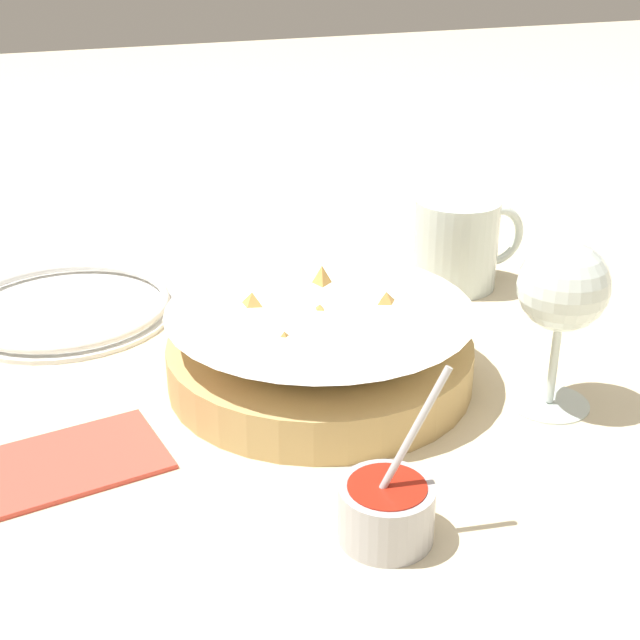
% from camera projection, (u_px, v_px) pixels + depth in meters
% --- Properties ---
extents(ground_plane, '(4.00, 4.00, 0.00)m').
position_uv_depth(ground_plane, '(336.00, 386.00, 0.77)').
color(ground_plane, beige).
extents(food_basket, '(0.26, 0.26, 0.08)m').
position_uv_depth(food_basket, '(320.00, 348.00, 0.76)').
color(food_basket, tan).
rests_on(food_basket, ground_plane).
extents(sauce_cup, '(0.07, 0.06, 0.12)m').
position_uv_depth(sauce_cup, '(387.00, 509.00, 0.58)').
color(sauce_cup, '#B7B7BC').
rests_on(sauce_cup, ground_plane).
extents(wine_glass, '(0.07, 0.07, 0.14)m').
position_uv_depth(wine_glass, '(563.00, 292.00, 0.70)').
color(wine_glass, silver).
rests_on(wine_glass, ground_plane).
extents(beer_mug, '(0.13, 0.09, 0.10)m').
position_uv_depth(beer_mug, '(457.00, 246.00, 0.95)').
color(beer_mug, silver).
rests_on(beer_mug, ground_plane).
extents(side_plate, '(0.22, 0.22, 0.01)m').
position_uv_depth(side_plate, '(65.00, 308.00, 0.90)').
color(side_plate, white).
rests_on(side_plate, ground_plane).
extents(napkin, '(0.16, 0.11, 0.01)m').
position_uv_depth(napkin, '(61.00, 462.00, 0.66)').
color(napkin, '#DB4C3D').
rests_on(napkin, ground_plane).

